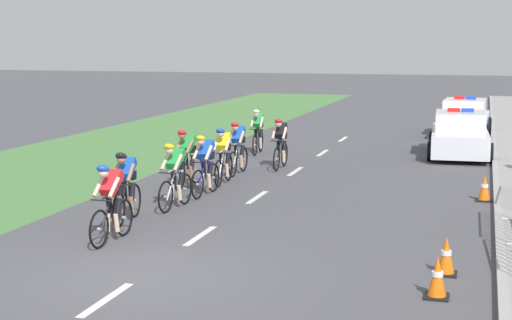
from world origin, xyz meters
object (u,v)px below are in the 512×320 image
object	(u,v)px
cyclist_second	(126,186)
police_car_nearest	(460,136)
cyclist_eighth	(281,143)
cyclist_lead	(111,201)
cyclist_fourth	(205,164)
traffic_cone_near	(446,256)
cyclist_fifth	(187,157)
traffic_cone_far	(484,188)
traffic_cone_mid	(437,278)
cyclist_sixth	(223,155)
cyclist_third	(175,175)
cyclist_ninth	(258,131)
cyclist_seventh	(238,147)
police_car_second	(464,119)

from	to	relation	value
cyclist_second	police_car_nearest	bearing A→B (deg)	61.90
cyclist_eighth	cyclist_lead	bearing A→B (deg)	-95.53
cyclist_fourth	traffic_cone_near	bearing A→B (deg)	-40.61
cyclist_fifth	police_car_nearest	size ratio (longest dim) A/B	0.38
traffic_cone_far	cyclist_fifth	bearing A→B (deg)	-178.14
police_car_nearest	traffic_cone_mid	size ratio (longest dim) A/B	7.00
cyclist_eighth	traffic_cone_mid	distance (m)	12.09
traffic_cone_near	cyclist_eighth	bearing A→B (deg)	118.64
cyclist_lead	cyclist_sixth	xyz separation A→B (m)	(0.08, 6.40, 0.00)
cyclist_third	cyclist_eighth	world-z (taller)	same
cyclist_fifth	cyclist_eighth	world-z (taller)	same
police_car_nearest	traffic_cone_near	size ratio (longest dim) A/B	7.00
cyclist_fifth	traffic_cone_mid	distance (m)	10.04
cyclist_fifth	cyclist_ninth	size ratio (longest dim) A/B	1.00
cyclist_ninth	traffic_cone_mid	xyz separation A→B (m)	(6.73, -13.71, -0.48)
cyclist_third	cyclist_ninth	distance (m)	8.98
cyclist_third	traffic_cone_far	distance (m)	7.33
traffic_cone_near	cyclist_sixth	bearing A→B (deg)	131.96
traffic_cone_mid	traffic_cone_far	size ratio (longest dim) A/B	1.00
police_car_nearest	traffic_cone_far	distance (m)	7.55
cyclist_fourth	traffic_cone_far	distance (m)	6.73
cyclist_lead	police_car_nearest	bearing A→B (deg)	66.28
cyclist_second	cyclist_fifth	size ratio (longest dim) A/B	1.00
cyclist_fourth	traffic_cone_far	world-z (taller)	cyclist_fourth
cyclist_lead	cyclist_fifth	world-z (taller)	same
cyclist_eighth	cyclist_ninth	size ratio (longest dim) A/B	1.00
cyclist_lead	cyclist_seventh	xyz separation A→B (m)	(-0.02, 7.99, 0.00)
police_car_nearest	cyclist_fifth	bearing A→B (deg)	-130.54
cyclist_lead	cyclist_seventh	distance (m)	7.99
traffic_cone_mid	cyclist_fourth	bearing A→B (deg)	132.96
cyclist_ninth	traffic_cone_near	world-z (taller)	cyclist_ninth
cyclist_sixth	cyclist_eighth	xyz separation A→B (m)	(0.82, 2.88, 0.00)
cyclist_sixth	cyclist_fifth	bearing A→B (deg)	-139.85
police_car_nearest	cyclist_lead	bearing A→B (deg)	-113.72
cyclist_second	police_car_second	distance (m)	18.90
cyclist_fourth	traffic_cone_mid	size ratio (longest dim) A/B	2.69
cyclist_lead	cyclist_eighth	distance (m)	9.32
police_car_nearest	cyclist_third	bearing A→B (deg)	-119.71
cyclist_lead	traffic_cone_near	xyz separation A→B (m)	(6.18, -0.39, -0.48)
cyclist_second	cyclist_seventh	distance (m)	6.42
cyclist_eighth	traffic_cone_far	size ratio (longest dim) A/B	2.69
cyclist_eighth	cyclist_second	bearing A→B (deg)	-99.81
cyclist_lead	police_car_second	distance (m)	20.26
cyclist_third	cyclist_fourth	xyz separation A→B (m)	(0.13, 1.64, 0.00)
traffic_cone_mid	traffic_cone_far	distance (m)	7.64
cyclist_seventh	cyclist_eighth	bearing A→B (deg)	54.64
cyclist_fourth	cyclist_sixth	world-z (taller)	same
cyclist_fourth	cyclist_ninth	distance (m)	7.36
cyclist_lead	cyclist_fourth	world-z (taller)	same
cyclist_lead	cyclist_eighth	bearing A→B (deg)	84.47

